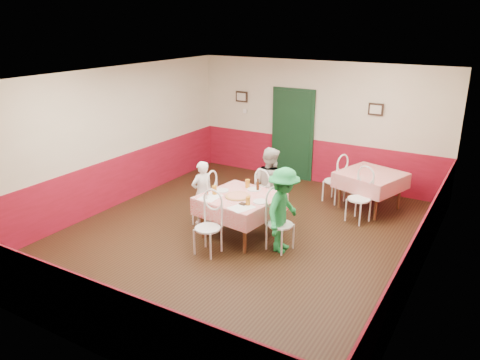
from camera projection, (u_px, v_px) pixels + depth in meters
The scene contains 39 objects.
floor at pixel (240, 237), 8.33m from camera, with size 7.00×7.00×0.00m, color black.
ceiling at pixel (240, 77), 7.41m from camera, with size 7.00×7.00×0.00m, color white.
back_wall at pixel (318, 123), 10.71m from camera, with size 6.00×0.10×2.80m, color beige.
front_wall at pixel (75, 243), 5.02m from camera, with size 6.00×0.10×2.80m, color beige.
left_wall at pixel (111, 139), 9.31m from camera, with size 0.10×7.00×2.80m, color beige.
right_wall at pixel (428, 194), 6.43m from camera, with size 0.10×7.00×2.80m, color beige.
wainscot_back at pixel (316, 161), 11.00m from camera, with size 6.00×0.03×1.00m, color maroon.
wainscot_front at pixel (85, 313), 5.33m from camera, with size 6.00×0.03×1.00m, color maroon.
wainscot_left at pixel (115, 182), 9.60m from camera, with size 0.03×7.00×1.00m, color maroon.
wainscot_right at pixel (419, 252), 6.73m from camera, with size 0.03×7.00×1.00m, color maroon.
door at pixel (292, 135), 11.07m from camera, with size 0.96×0.06×2.10m, color black.
picture_left at pixel (242, 97), 11.48m from camera, with size 0.32×0.03×0.26m, color black.
picture_right at pixel (376, 109), 9.90m from camera, with size 0.32×0.03×0.26m, color black.
thermostat at pixel (245, 111), 11.55m from camera, with size 0.10×0.03×0.10m, color white.
main_table at pixel (240, 216), 8.25m from camera, with size 1.22×1.22×0.77m, color red.
second_table at pixel (370, 191), 9.45m from camera, with size 1.12×1.12×0.77m, color red.
chair_left at pixel (204, 201), 8.73m from camera, with size 0.42×0.42×0.90m, color white, non-canonical shape.
chair_right at pixel (280, 225), 7.73m from camera, with size 0.42×0.42×0.90m, color white, non-canonical shape.
chair_far at pixel (268, 198), 8.86m from camera, with size 0.42×0.42×0.90m, color white, non-canonical shape.
chair_near at pixel (208, 228), 7.60m from camera, with size 0.42×0.42×0.90m, color white, non-canonical shape.
chair_second_a at pixel (334, 181), 9.78m from camera, with size 0.42×0.42×0.90m, color white, non-canonical shape.
chair_second_b at pixel (359, 199), 8.81m from camera, with size 0.42×0.42×0.90m, color white, non-canonical shape.
pizza at pixel (238, 196), 8.07m from camera, with size 0.42×0.42×0.03m, color #B74723.
plate_left at pixel (222, 190), 8.35m from camera, with size 0.25×0.25×0.01m, color white.
plate_right at pixel (260, 202), 7.85m from camera, with size 0.25×0.25×0.01m, color white.
plate_far at pixel (254, 189), 8.41m from camera, with size 0.25×0.25×0.01m, color white.
glass_a at pixel (215, 190), 8.17m from camera, with size 0.08×0.08×0.16m, color #BF7219.
glass_b at pixel (248, 201), 7.70m from camera, with size 0.08×0.08×0.14m, color #BF7219.
glass_c at pixel (247, 184), 8.49m from camera, with size 0.08×0.08×0.16m, color #BF7219.
beer_bottle at pixel (258, 185), 8.34m from camera, with size 0.05×0.05×0.20m, color #381C0A.
shaker_a at pixel (206, 195), 8.03m from camera, with size 0.04×0.04×0.09m, color silver.
shaker_b at pixel (206, 196), 7.97m from camera, with size 0.04×0.04×0.09m, color silver.
shaker_c at pixel (207, 193), 8.14m from camera, with size 0.04×0.04×0.09m, color #B23319.
menu_left at pixel (210, 197), 8.05m from camera, with size 0.30×0.40×0.00m, color white.
menu_right at pixel (242, 208), 7.62m from camera, with size 0.30×0.40×0.00m, color white.
wallet at pixel (243, 204), 7.74m from camera, with size 0.11×0.09×0.02m, color black.
diner_left at pixel (202, 193), 8.70m from camera, with size 0.44×0.29×1.21m, color gray.
diner_far at pixel (270, 184), 8.81m from camera, with size 0.70×0.54×1.44m, color gray.
diner_right at pixel (283, 210), 7.61m from camera, with size 0.93×0.54×1.44m, color gray.
Camera 1 is at (3.83, -6.49, 3.69)m, focal length 35.00 mm.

